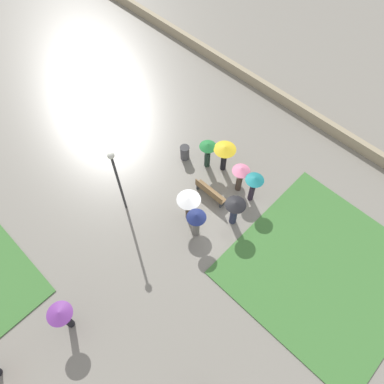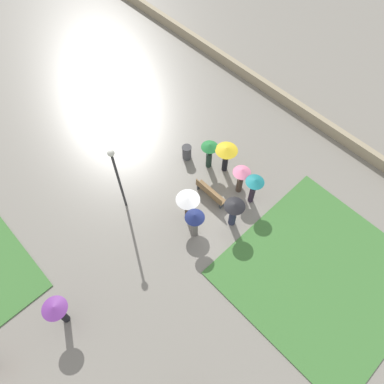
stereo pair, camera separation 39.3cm
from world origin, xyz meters
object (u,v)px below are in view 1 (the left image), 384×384
Objects in this scene: crowd_person_white at (189,203)px; lamp_post at (117,175)px; park_bench at (210,192)px; trash_bin at (185,153)px; crowd_person_green at (208,151)px; lone_walker_mid_plaza at (62,316)px; crowd_person_navy at (196,221)px; crowd_person_pink at (241,174)px; crowd_person_teal at (254,184)px; crowd_person_yellow at (225,152)px; crowd_person_black at (235,209)px.

lamp_post is at bearing 24.86° from crowd_person_white.
park_bench is 2.93m from trash_bin.
lone_walker_mid_plaza is (-1.64, 10.41, 0.10)m from crowd_person_green.
crowd_person_navy reaches higher than trash_bin.
crowd_person_white is at bearing -145.29° from lamp_post.
crowd_person_pink is 0.98× the size of crowd_person_teal.
lamp_post is (2.68, 3.49, 2.42)m from park_bench.
lamp_post is 2.39× the size of crowd_person_yellow.
crowd_person_yellow is (2.56, -2.13, 0.22)m from crowd_person_black.
crowd_person_green is at bearing -72.42° from crowd_person_white.
crowd_person_pink reaches higher than crowd_person_black.
crowd_person_pink reaches higher than crowd_person_yellow.
park_bench is 0.97× the size of crowd_person_yellow.
crowd_person_black is 0.96× the size of lone_walker_mid_plaza.
park_bench is 9.02m from lone_walker_mid_plaza.
crowd_person_teal is 1.01× the size of lone_walker_mid_plaza.
lone_walker_mid_plaza is at bearing -104.72° from crowd_person_pink.
lone_walker_mid_plaza is (1.48, 10.40, 0.01)m from crowd_person_teal.
crowd_person_black is at bearing -68.66° from crowd_person_pink.
trash_bin is 4.80m from crowd_person_black.
trash_bin is at bearing -88.76° from lamp_post.
crowd_person_black is 8.90m from lone_walker_mid_plaza.
crowd_person_yellow is (0.75, -1.89, 0.99)m from park_bench.
lone_walker_mid_plaza reaches higher than park_bench.
crowd_person_yellow is (-1.93, -5.37, -1.43)m from lamp_post.
crowd_person_yellow is 10.89m from lone_walker_mid_plaza.
park_bench is 2.25m from crowd_person_green.
lamp_post is at bearing 26.04° from crowd_person_green.
crowd_person_green is 0.98× the size of crowd_person_yellow.
lone_walker_mid_plaza is (-2.79, 5.49, -1.51)m from lamp_post.
crowd_person_teal is (-3.12, 0.00, 0.09)m from crowd_person_green.
crowd_person_black reaches higher than park_bench.
crowd_person_white reaches higher than trash_bin.
crowd_person_teal reaches higher than crowd_person_white.
crowd_person_navy is 1.01× the size of lone_walker_mid_plaza.
park_bench is 0.99× the size of crowd_person_green.
crowd_person_green is 0.99× the size of crowd_person_white.
lone_walker_mid_plaza is at bearing 106.22° from trash_bin.
crowd_person_pink reaches higher than crowd_person_green.
crowd_person_navy is 7.00m from lone_walker_mid_plaza.
crowd_person_white is (-0.04, 1.60, 0.89)m from park_bench.
trash_bin is 3.65m from crowd_person_pink.
crowd_person_navy is (-3.65, -1.45, -1.54)m from lamp_post.
crowd_person_black is 0.98× the size of crowd_person_pink.
crowd_person_navy reaches higher than crowd_person_pink.
trash_bin is at bearing -51.90° from crowd_person_white.
crowd_person_green is 2.25m from crowd_person_pink.
crowd_person_green is at bearing 95.25° from crowd_person_black.
crowd_person_yellow is at bearing -87.03° from crowd_person_white.
crowd_person_pink is 3.13m from crowd_person_white.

